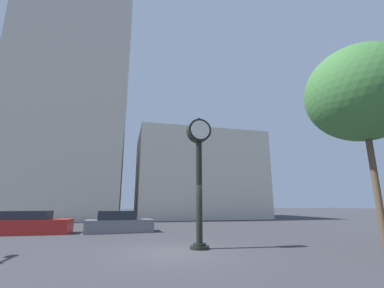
{
  "coord_description": "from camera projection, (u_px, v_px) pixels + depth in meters",
  "views": [
    {
      "loc": [
        -1.94,
        -9.9,
        1.73
      ],
      "look_at": [
        3.43,
        10.8,
        6.76
      ],
      "focal_mm": 24.0,
      "sensor_mm": 36.0,
      "label": 1
    }
  ],
  "objects": [
    {
      "name": "ground_plane",
      "position": [
        176.0,
        253.0,
        9.41
      ],
      "size": [
        200.0,
        200.0,
        0.0
      ],
      "primitive_type": "plane",
      "color": "#38383D"
    },
    {
      "name": "building_tall_tower",
      "position": [
        75.0,
        92.0,
        33.53
      ],
      "size": [
        13.05,
        12.0,
        32.19
      ],
      "color": "beige",
      "rests_on": "ground_plane"
    },
    {
      "name": "building_storefront_row",
      "position": [
        196.0,
        177.0,
        35.07
      ],
      "size": [
        15.83,
        12.0,
        10.74
      ],
      "color": "beige",
      "rests_on": "ground_plane"
    },
    {
      "name": "street_clock",
      "position": [
        199.0,
        162.0,
        10.94
      ],
      "size": [
        1.0,
        0.77,
        5.48
      ],
      "color": "black",
      "rests_on": "ground_plane"
    },
    {
      "name": "car_red",
      "position": [
        29.0,
        224.0,
        15.3
      ],
      "size": [
        4.59,
        1.89,
        1.35
      ],
      "rotation": [
        0.0,
        0.0,
        -0.04
      ],
      "color": "red",
      "rests_on": "ground_plane"
    },
    {
      "name": "car_grey",
      "position": [
        119.0,
        223.0,
        16.36
      ],
      "size": [
        4.23,
        2.08,
        1.33
      ],
      "rotation": [
        0.0,
        0.0,
        0.06
      ],
      "color": "slate",
      "rests_on": "ground_plane"
    },
    {
      "name": "bare_tree",
      "position": [
        361.0,
        94.0,
        10.72
      ],
      "size": [
        4.42,
        4.42,
        8.23
      ],
      "color": "brown",
      "rests_on": "ground_plane"
    }
  ]
}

